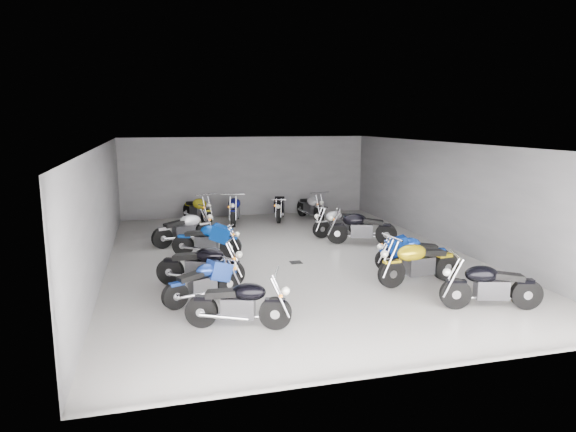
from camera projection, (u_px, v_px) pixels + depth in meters
name	position (u px, v px, depth m)	size (l,w,h in m)	color
ground	(291.00, 258.00, 14.57)	(14.00, 14.00, 0.00)	gray
wall_back	(247.00, 176.00, 20.93)	(10.00, 0.10, 3.20)	slate
wall_left	(102.00, 210.00, 13.03)	(0.10, 14.00, 3.20)	slate
wall_right	(450.00, 196.00, 15.53)	(0.10, 14.00, 3.20)	slate
ceiling	(291.00, 144.00, 13.98)	(10.00, 14.00, 0.04)	black
drain_grate	(296.00, 262.00, 14.10)	(0.32, 0.32, 0.01)	black
motorcycle_left_a	(240.00, 303.00, 9.56)	(1.95, 0.78, 0.89)	black
motorcycle_left_b	(204.00, 282.00, 10.96)	(1.75, 0.89, 0.82)	black
motorcycle_left_c	(201.00, 265.00, 12.02)	(2.02, 0.91, 0.93)	black
motorcycle_left_e	(207.00, 240.00, 14.63)	(1.93, 0.89, 0.89)	black
motorcycle_left_f	(185.00, 229.00, 16.04)	(2.00, 0.97, 0.93)	black
motorcycle_right_a	(490.00, 285.00, 10.54)	(2.06, 0.70, 0.92)	black
motorcycle_right_b	(419.00, 262.00, 12.16)	(2.22, 0.50, 0.97)	black
motorcycle_right_c	(413.00, 253.00, 13.19)	(1.97, 0.59, 0.88)	black
motorcycle_right_e	(361.00, 228.00, 16.10)	(2.11, 0.91, 0.97)	black
motorcycle_right_f	(338.00, 222.00, 17.27)	(1.98, 0.58, 0.88)	black
motorcycle_back_b	(197.00, 210.00, 19.31)	(0.93, 2.13, 0.98)	black
motorcycle_back_c	(235.00, 209.00, 19.44)	(0.69, 2.21, 0.98)	black
motorcycle_back_d	(280.00, 208.00, 20.07)	(0.80, 1.96, 0.89)	black
motorcycle_back_e	(311.00, 207.00, 20.19)	(0.55, 2.10, 0.93)	black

